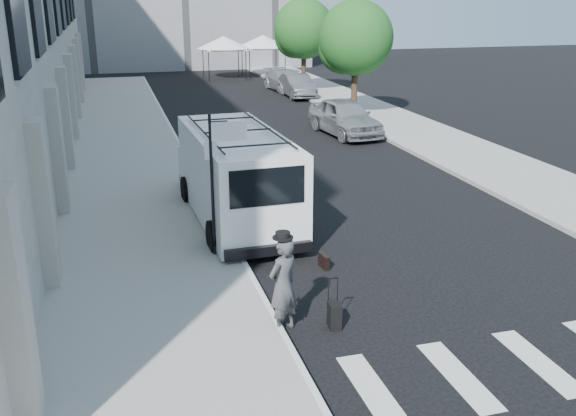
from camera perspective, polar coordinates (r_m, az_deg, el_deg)
ground at (r=13.89m, az=6.51°, el=-8.42°), size 120.00×120.00×0.00m
sidewalk_left at (r=28.11m, az=-14.21°, el=5.25°), size 4.50×48.00×0.15m
sidewalk_right at (r=34.87m, az=8.00°, el=8.15°), size 4.00×56.00×0.15m
sign_pole at (r=15.25m, az=-5.99°, el=4.74°), size 1.03×0.07×3.50m
tree_near at (r=33.96m, az=5.79°, el=14.59°), size 3.80×3.83×6.03m
tree_far at (r=42.46m, az=1.23°, el=15.45°), size 3.80×3.83×6.03m
tent_left at (r=50.32m, az=-5.75°, el=14.41°), size 4.00×4.00×3.20m
tent_right at (r=51.46m, az=-2.23°, el=14.58°), size 4.00×4.00×3.20m
businessman at (r=12.35m, az=-0.45°, el=-6.88°), size 0.84×0.76×1.94m
briefcase at (r=15.45m, az=3.20°, el=-4.72°), size 0.16×0.45×0.34m
suitcase at (r=12.79m, az=4.14°, el=-9.47°), size 0.26×0.38×1.01m
cargo_van at (r=18.34m, az=-4.71°, el=2.90°), size 2.68×7.09×2.61m
parked_car_a at (r=30.04m, az=5.07°, el=8.07°), size 2.45×5.09×1.68m
parked_car_b at (r=41.23m, az=0.83°, el=10.81°), size 1.62×4.38×1.43m
parked_car_c at (r=43.96m, az=-0.25°, el=11.26°), size 2.29×4.89×1.38m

